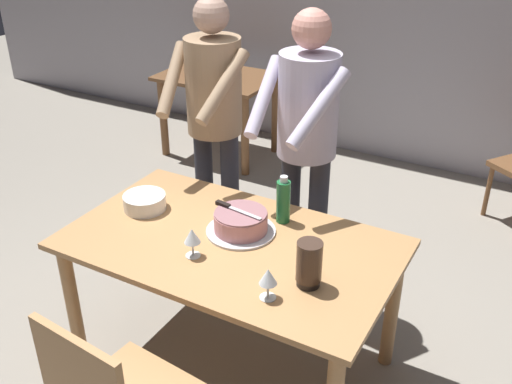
{
  "coord_description": "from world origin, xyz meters",
  "views": [
    {
      "loc": [
        1.25,
        -1.99,
        2.28
      ],
      "look_at": [
        0.0,
        0.25,
        0.9
      ],
      "focal_mm": 41.33,
      "sensor_mm": 36.0,
      "label": 1
    }
  ],
  "objects_px": {
    "main_dining_table": "(231,260)",
    "wine_glass_far": "(192,237)",
    "person_cutting_cake": "(306,133)",
    "background_table": "(219,93)",
    "water_bottle": "(283,201)",
    "cake_knife": "(229,207)",
    "hurricane_lamp": "(309,264)",
    "cake_on_platter": "(241,223)",
    "wine_glass_near": "(268,277)",
    "plate_stack": "(145,202)",
    "person_standing_beside": "(214,112)"
  },
  "relations": [
    {
      "from": "main_dining_table",
      "to": "background_table",
      "type": "xyz_separation_m",
      "value": [
        -1.48,
        2.23,
        -0.07
      ]
    },
    {
      "from": "cake_on_platter",
      "to": "background_table",
      "type": "relative_size",
      "value": 0.34
    },
    {
      "from": "water_bottle",
      "to": "person_cutting_cake",
      "type": "relative_size",
      "value": 0.15
    },
    {
      "from": "main_dining_table",
      "to": "cake_knife",
      "type": "height_order",
      "value": "cake_knife"
    },
    {
      "from": "plate_stack",
      "to": "wine_glass_far",
      "type": "distance_m",
      "value": 0.52
    },
    {
      "from": "person_standing_beside",
      "to": "wine_glass_near",
      "type": "bearing_deg",
      "value": -48.06
    },
    {
      "from": "person_standing_beside",
      "to": "cake_knife",
      "type": "bearing_deg",
      "value": -52.09
    },
    {
      "from": "cake_on_platter",
      "to": "wine_glass_far",
      "type": "height_order",
      "value": "wine_glass_far"
    },
    {
      "from": "cake_on_platter",
      "to": "cake_knife",
      "type": "bearing_deg",
      "value": 171.97
    },
    {
      "from": "background_table",
      "to": "cake_knife",
      "type": "bearing_deg",
      "value": -56.33
    },
    {
      "from": "plate_stack",
      "to": "background_table",
      "type": "distance_m",
      "value": 2.38
    },
    {
      "from": "hurricane_lamp",
      "to": "person_standing_beside",
      "type": "bearing_deg",
      "value": 140.28
    },
    {
      "from": "wine_glass_far",
      "to": "hurricane_lamp",
      "type": "distance_m",
      "value": 0.55
    },
    {
      "from": "main_dining_table",
      "to": "background_table",
      "type": "distance_m",
      "value": 2.68
    },
    {
      "from": "cake_knife",
      "to": "person_cutting_cake",
      "type": "distance_m",
      "value": 0.62
    },
    {
      "from": "person_cutting_cake",
      "to": "person_standing_beside",
      "type": "bearing_deg",
      "value": 177.15
    },
    {
      "from": "main_dining_table",
      "to": "wine_glass_far",
      "type": "relative_size",
      "value": 10.89
    },
    {
      "from": "plate_stack",
      "to": "person_cutting_cake",
      "type": "height_order",
      "value": "person_cutting_cake"
    },
    {
      "from": "cake_on_platter",
      "to": "plate_stack",
      "type": "relative_size",
      "value": 1.55
    },
    {
      "from": "wine_glass_near",
      "to": "wine_glass_far",
      "type": "xyz_separation_m",
      "value": [
        -0.44,
        0.1,
        0.0
      ]
    },
    {
      "from": "cake_on_platter",
      "to": "cake_knife",
      "type": "relative_size",
      "value": 1.26
    },
    {
      "from": "cake_on_platter",
      "to": "wine_glass_near",
      "type": "relative_size",
      "value": 2.36
    },
    {
      "from": "cake_knife",
      "to": "background_table",
      "type": "xyz_separation_m",
      "value": [
        -1.41,
        2.12,
        -0.29
      ]
    },
    {
      "from": "person_cutting_cake",
      "to": "cake_knife",
      "type": "bearing_deg",
      "value": -103.88
    },
    {
      "from": "water_bottle",
      "to": "background_table",
      "type": "height_order",
      "value": "water_bottle"
    },
    {
      "from": "water_bottle",
      "to": "hurricane_lamp",
      "type": "height_order",
      "value": "water_bottle"
    },
    {
      "from": "wine_glass_near",
      "to": "water_bottle",
      "type": "distance_m",
      "value": 0.62
    },
    {
      "from": "main_dining_table",
      "to": "person_cutting_cake",
      "type": "xyz_separation_m",
      "value": [
        0.07,
        0.67,
        0.43
      ]
    },
    {
      "from": "cake_on_platter",
      "to": "plate_stack",
      "type": "bearing_deg",
      "value": -175.09
    },
    {
      "from": "wine_glass_near",
      "to": "person_cutting_cake",
      "type": "distance_m",
      "value": 1.02
    },
    {
      "from": "wine_glass_far",
      "to": "background_table",
      "type": "relative_size",
      "value": 0.14
    },
    {
      "from": "main_dining_table",
      "to": "cake_on_platter",
      "type": "distance_m",
      "value": 0.19
    },
    {
      "from": "hurricane_lamp",
      "to": "background_table",
      "type": "xyz_separation_m",
      "value": [
        -1.94,
        2.35,
        -0.28
      ]
    },
    {
      "from": "wine_glass_near",
      "to": "cake_on_platter",
      "type": "bearing_deg",
      "value": 132.7
    },
    {
      "from": "cake_knife",
      "to": "wine_glass_far",
      "type": "relative_size",
      "value": 1.88
    },
    {
      "from": "cake_on_platter",
      "to": "wine_glass_near",
      "type": "distance_m",
      "value": 0.52
    },
    {
      "from": "plate_stack",
      "to": "person_cutting_cake",
      "type": "xyz_separation_m",
      "value": [
        0.62,
        0.62,
        0.29
      ]
    },
    {
      "from": "cake_knife",
      "to": "hurricane_lamp",
      "type": "xyz_separation_m",
      "value": [
        0.53,
        -0.23,
        -0.01
      ]
    },
    {
      "from": "person_cutting_cake",
      "to": "plate_stack",
      "type": "bearing_deg",
      "value": -134.85
    },
    {
      "from": "wine_glass_near",
      "to": "hurricane_lamp",
      "type": "bearing_deg",
      "value": 56.35
    },
    {
      "from": "main_dining_table",
      "to": "plate_stack",
      "type": "relative_size",
      "value": 7.13
    },
    {
      "from": "wine_glass_far",
      "to": "background_table",
      "type": "distance_m",
      "value": 2.8
    },
    {
      "from": "water_bottle",
      "to": "person_standing_beside",
      "type": "relative_size",
      "value": 0.15
    },
    {
      "from": "cake_on_platter",
      "to": "water_bottle",
      "type": "xyz_separation_m",
      "value": [
        0.13,
        0.19,
        0.06
      ]
    },
    {
      "from": "wine_glass_far",
      "to": "water_bottle",
      "type": "distance_m",
      "value": 0.52
    },
    {
      "from": "cake_knife",
      "to": "plate_stack",
      "type": "distance_m",
      "value": 0.49
    },
    {
      "from": "cake_on_platter",
      "to": "cake_knife",
      "type": "distance_m",
      "value": 0.1
    },
    {
      "from": "plate_stack",
      "to": "background_table",
      "type": "relative_size",
      "value": 0.22
    },
    {
      "from": "wine_glass_near",
      "to": "person_standing_beside",
      "type": "height_order",
      "value": "person_standing_beside"
    },
    {
      "from": "background_table",
      "to": "water_bottle",
      "type": "bearing_deg",
      "value": -50.21
    }
  ]
}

